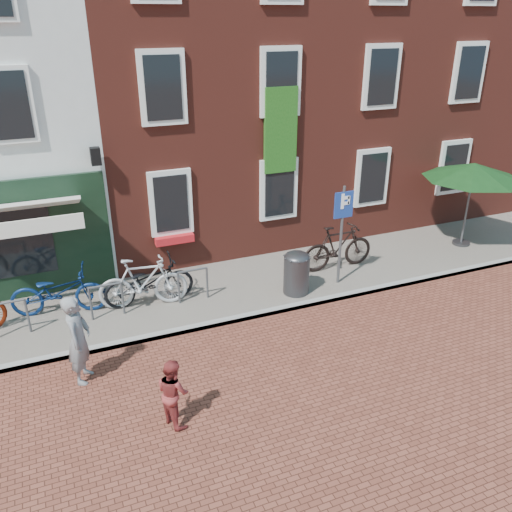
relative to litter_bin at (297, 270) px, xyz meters
name	(u,v)px	position (x,y,z in m)	size (l,w,h in m)	color
ground	(187,333)	(-2.94, -0.63, -0.70)	(80.00, 80.00, 0.00)	brown
sidewalk	(210,292)	(-1.94, 0.87, -0.65)	(24.00, 3.00, 0.10)	slate
building_brick_mid	(180,63)	(-0.94, 6.37, 4.30)	(6.00, 8.00, 10.00)	maroon
building_brick_right	(350,57)	(5.06, 6.37, 4.30)	(6.00, 8.00, 10.00)	maroon
filler_right	(493,66)	(11.56, 6.37, 3.80)	(7.00, 8.00, 9.00)	maroon
litter_bin	(297,270)	(0.00, 0.00, 0.00)	(0.63, 0.63, 1.16)	#37373A
parking_sign	(342,220)	(1.22, 0.05, 1.10)	(0.50, 0.08, 2.56)	#4C4C4F
parasol	(474,168)	(5.88, 0.81, 1.73)	(2.79, 2.79, 2.57)	#4C4C4F
woman	(79,339)	(-5.18, -1.40, 0.20)	(0.65, 0.43, 1.78)	slate
boy	(173,392)	(-3.87, -3.19, -0.07)	(0.61, 0.47, 1.24)	maroon
bicycle_2	(58,291)	(-5.42, 1.17, -0.04)	(0.73, 2.11, 1.11)	#0A204C
bicycle_3	(143,282)	(-3.58, 0.76, 0.02)	(0.58, 2.04, 1.23)	#AFAFB2
bicycle_4	(149,282)	(-3.42, 0.87, -0.04)	(0.73, 2.11, 1.11)	black
bicycle_5	(338,247)	(1.63, 0.81, 0.02)	(0.58, 2.04, 1.23)	black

